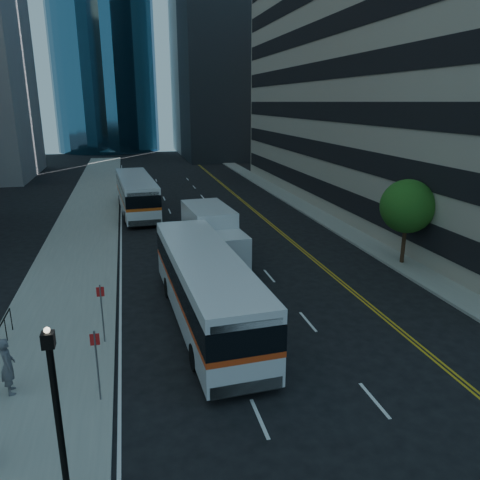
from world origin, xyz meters
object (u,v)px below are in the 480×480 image
(pedestrian, at_px, (8,366))
(street_tree, at_px, (407,206))
(bus_front, at_px, (205,286))
(bus_rear, at_px, (136,193))
(lamp_post, at_px, (57,410))
(box_truck, at_px, (213,236))

(pedestrian, bearing_deg, street_tree, -82.63)
(bus_front, distance_m, bus_rear, 23.10)
(street_tree, xyz_separation_m, pedestrian, (-20.35, -8.87, -2.49))
(lamp_post, bearing_deg, box_truck, 68.12)
(bus_rear, bearing_deg, box_truck, -78.68)
(street_tree, height_order, box_truck, street_tree)
(box_truck, relative_size, pedestrian, 3.65)
(lamp_post, height_order, box_truck, lamp_post)
(lamp_post, xyz_separation_m, pedestrian, (-2.35, 5.13, -1.57))
(bus_rear, distance_m, box_truck, 15.82)
(bus_rear, height_order, box_truck, box_truck)
(bus_rear, height_order, pedestrian, bus_rear)
(street_tree, bearing_deg, lamp_post, -142.13)
(bus_rear, bearing_deg, bus_front, -87.83)
(lamp_post, relative_size, box_truck, 0.62)
(lamp_post, bearing_deg, pedestrian, 114.60)
(bus_rear, relative_size, pedestrian, 6.31)
(pedestrian, bearing_deg, lamp_post, -171.59)
(lamp_post, relative_size, pedestrian, 2.27)
(pedestrian, bearing_deg, bus_front, -77.99)
(street_tree, relative_size, pedestrian, 2.54)
(street_tree, distance_m, pedestrian, 22.34)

